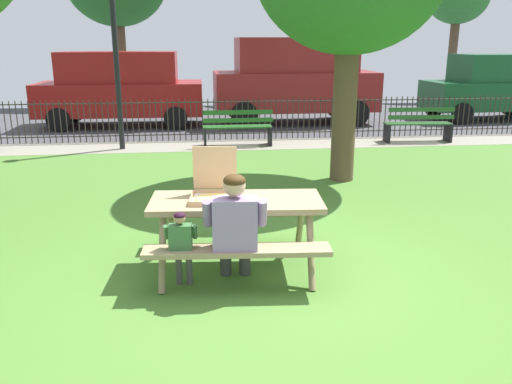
{
  "coord_description": "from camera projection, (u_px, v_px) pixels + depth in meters",
  "views": [
    {
      "loc": [
        -0.73,
        -4.88,
        2.37
      ],
      "look_at": [
        -0.09,
        0.7,
        0.75
      ],
      "focal_mm": 36.91,
      "sensor_mm": 36.0,
      "label": 1
    }
  ],
  "objects": [
    {
      "name": "pizza_box_open",
      "position": [
        214.0,
        189.0,
        5.52
      ],
      "size": [
        0.53,
        0.56,
        0.53
      ],
      "color": "tan",
      "rests_on": "picnic_table_foreground"
    },
    {
      "name": "adult_at_table",
      "position": [
        235.0,
        226.0,
        5.06
      ],
      "size": [
        0.62,
        0.61,
        1.19
      ],
      "color": "#393939",
      "rests_on": "ground"
    },
    {
      "name": "parked_car_left",
      "position": [
        121.0,
        87.0,
        14.92
      ],
      "size": [
        4.62,
        1.99,
        2.08
      ],
      "color": "maroon",
      "rests_on": "ground"
    },
    {
      "name": "park_bench_center",
      "position": [
        238.0,
        128.0,
        12.2
      ],
      "size": [
        1.6,
        0.47,
        0.85
      ],
      "color": "#276124",
      "rests_on": "ground"
    },
    {
      "name": "iron_fence_streetside",
      "position": [
        225.0,
        119.0,
        12.95
      ],
      "size": [
        20.38,
        0.03,
        1.01
      ],
      "color": "#2D2823",
      "rests_on": "ground"
    },
    {
      "name": "lamp_post_walkway",
      "position": [
        115.0,
        42.0,
        11.31
      ],
      "size": [
        0.28,
        0.28,
        3.8
      ],
      "color": "black",
      "rests_on": "ground"
    },
    {
      "name": "parked_car_center",
      "position": [
        295.0,
        78.0,
        15.42
      ],
      "size": [
        4.73,
        2.13,
        2.46
      ],
      "color": "maroon",
      "rests_on": "ground"
    },
    {
      "name": "parked_car_right",
      "position": [
        490.0,
        87.0,
        16.17
      ],
      "size": [
        3.96,
        1.95,
        1.98
      ],
      "color": "#154F27",
      "rests_on": "ground"
    },
    {
      "name": "street_asphalt",
      "position": [
        219.0,
        119.0,
        16.53
      ],
      "size": [
        28.0,
        7.2,
        0.01
      ],
      "primitive_type": "cube",
      "color": "#424247"
    },
    {
      "name": "ground",
      "position": [
        251.0,
        218.0,
        7.34
      ],
      "size": [
        28.0,
        12.06,
        0.02
      ],
      "primitive_type": "cube",
      "color": "#4B7A2F"
    },
    {
      "name": "picnic_table_foreground",
      "position": [
        236.0,
        215.0,
        5.56
      ],
      "size": [
        1.9,
        1.6,
        0.79
      ],
      "color": "#96825E",
      "rests_on": "ground"
    },
    {
      "name": "park_bench_right",
      "position": [
        419.0,
        125.0,
        12.69
      ],
      "size": [
        1.62,
        0.53,
        0.85
      ],
      "color": "#2A5629",
      "rests_on": "ground"
    },
    {
      "name": "child_at_table",
      "position": [
        181.0,
        242.0,
        5.05
      ],
      "size": [
        0.32,
        0.32,
        0.83
      ],
      "color": "#4B4B4B",
      "rests_on": "ground"
    },
    {
      "name": "cobblestone_walkway",
      "position": [
        228.0,
        145.0,
        12.43
      ],
      "size": [
        28.0,
        1.4,
        0.01
      ],
      "primitive_type": "cube",
      "color": "gray"
    }
  ]
}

